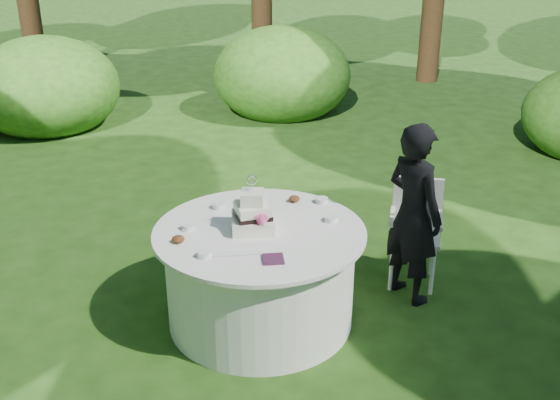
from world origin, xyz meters
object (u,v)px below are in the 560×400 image
at_px(napkins, 273,259).
at_px(table, 260,275).
at_px(cake, 253,215).
at_px(guest, 414,214).
at_px(chair, 416,223).

bearing_deg(napkins, table, 96.58).
xyz_separation_m(table, cake, (-0.05, 0.01, 0.50)).
bearing_deg(napkins, guest, 30.38).
bearing_deg(chair, napkins, -143.40).
distance_m(napkins, table, 0.61).
height_order(guest, chair, guest).
xyz_separation_m(guest, chair, (0.12, 0.27, -0.22)).
distance_m(napkins, chair, 1.62).
xyz_separation_m(napkins, cake, (-0.10, 0.48, 0.10)).
distance_m(table, chair, 1.43).
xyz_separation_m(guest, table, (-1.22, -0.22, -0.35)).
relative_size(guest, cake, 3.49).
xyz_separation_m(guest, cake, (-1.27, -0.21, 0.15)).
distance_m(guest, cake, 1.30).
distance_m(guest, table, 1.29).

